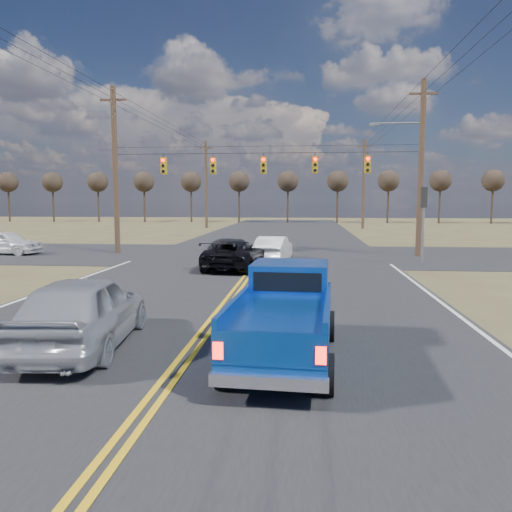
# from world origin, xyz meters

# --- Properties ---
(ground) EXTENTS (160.00, 160.00, 0.00)m
(ground) POSITION_xyz_m (0.00, 0.00, 0.00)
(ground) COLOR brown
(ground) RESTS_ON ground
(road_main) EXTENTS (14.00, 120.00, 0.02)m
(road_main) POSITION_xyz_m (0.00, 10.00, 0.00)
(road_main) COLOR #28282B
(road_main) RESTS_ON ground
(road_cross) EXTENTS (120.00, 12.00, 0.02)m
(road_cross) POSITION_xyz_m (0.00, 18.00, 0.00)
(road_cross) COLOR #28282B
(road_cross) RESTS_ON ground
(signal_gantry) EXTENTS (19.60, 4.83, 10.00)m
(signal_gantry) POSITION_xyz_m (0.50, 17.79, 5.06)
(signal_gantry) COLOR #473323
(signal_gantry) RESTS_ON ground
(utility_poles) EXTENTS (19.60, 58.32, 10.00)m
(utility_poles) POSITION_xyz_m (0.00, 17.00, 5.23)
(utility_poles) COLOR #473323
(utility_poles) RESTS_ON ground
(treeline) EXTENTS (87.00, 117.80, 7.40)m
(treeline) POSITION_xyz_m (0.00, 26.96, 5.70)
(treeline) COLOR #33261C
(treeline) RESTS_ON ground
(pickup_truck) EXTENTS (2.24, 5.11, 1.88)m
(pickup_truck) POSITION_xyz_m (2.06, -1.50, 0.91)
(pickup_truck) COLOR black
(pickup_truck) RESTS_ON ground
(silver_suv) EXTENTS (2.47, 5.10, 1.68)m
(silver_suv) POSITION_xyz_m (-2.43, -1.13, 0.84)
(silver_suv) COLOR #ACADB4
(silver_suv) RESTS_ON ground
(black_suv) EXTENTS (2.82, 5.16, 1.37)m
(black_suv) POSITION_xyz_m (-0.80, 11.70, 0.68)
(black_suv) COLOR black
(black_suv) RESTS_ON ground
(white_car_queue) EXTENTS (1.92, 4.29, 1.37)m
(white_car_queue) POSITION_xyz_m (0.80, 14.78, 0.68)
(white_car_queue) COLOR white
(white_car_queue) RESTS_ON ground
(dgrey_car_queue) EXTENTS (2.68, 5.06, 1.40)m
(dgrey_car_queue) POSITION_xyz_m (-1.16, 12.84, 0.70)
(dgrey_car_queue) COLOR #323237
(dgrey_car_queue) RESTS_ON ground
(cross_car_west) EXTENTS (2.13, 4.38, 1.44)m
(cross_car_west) POSITION_xyz_m (-15.46, 16.73, 0.72)
(cross_car_west) COLOR white
(cross_car_west) RESTS_ON ground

